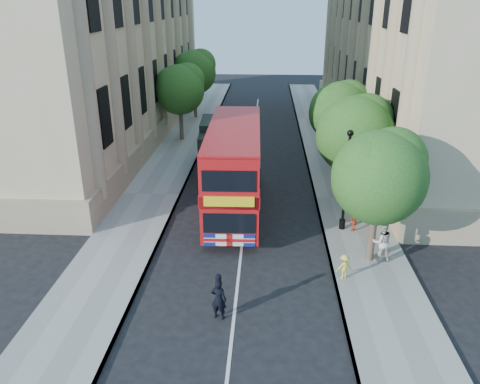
% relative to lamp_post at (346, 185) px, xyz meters
% --- Properties ---
extents(ground, '(120.00, 120.00, 0.00)m').
position_rel_lamp_post_xyz_m(ground, '(-5.00, -6.00, -2.51)').
color(ground, black).
rests_on(ground, ground).
extents(pavement_right, '(3.50, 80.00, 0.12)m').
position_rel_lamp_post_xyz_m(pavement_right, '(0.75, 4.00, -2.45)').
color(pavement_right, gray).
rests_on(pavement_right, ground).
extents(pavement_left, '(3.50, 80.00, 0.12)m').
position_rel_lamp_post_xyz_m(pavement_left, '(-10.75, 4.00, -2.45)').
color(pavement_left, gray).
rests_on(pavement_left, ground).
extents(building_right, '(12.00, 38.00, 18.00)m').
position_rel_lamp_post_xyz_m(building_right, '(8.80, 18.00, 6.49)').
color(building_right, tan).
rests_on(building_right, ground).
extents(building_left, '(12.00, 38.00, 18.00)m').
position_rel_lamp_post_xyz_m(building_left, '(-18.80, 18.00, 6.49)').
color(building_left, tan).
rests_on(building_left, ground).
extents(tree_right_near, '(4.00, 4.00, 6.08)m').
position_rel_lamp_post_xyz_m(tree_right_near, '(0.84, -2.97, 1.74)').
color(tree_right_near, '#473828').
rests_on(tree_right_near, ground).
extents(tree_right_mid, '(4.20, 4.20, 6.37)m').
position_rel_lamp_post_xyz_m(tree_right_mid, '(0.84, 3.03, 1.93)').
color(tree_right_mid, '#473828').
rests_on(tree_right_mid, ground).
extents(tree_right_far, '(4.00, 4.00, 6.15)m').
position_rel_lamp_post_xyz_m(tree_right_far, '(0.84, 9.03, 1.80)').
color(tree_right_far, '#473828').
rests_on(tree_right_far, ground).
extents(tree_left_far, '(4.00, 4.00, 6.30)m').
position_rel_lamp_post_xyz_m(tree_left_far, '(-10.96, 16.03, 1.93)').
color(tree_left_far, '#473828').
rests_on(tree_left_far, ground).
extents(tree_left_back, '(4.20, 4.20, 6.65)m').
position_rel_lamp_post_xyz_m(tree_left_back, '(-10.96, 24.03, 2.20)').
color(tree_left_back, '#473828').
rests_on(tree_left_back, ground).
extents(lamp_post, '(0.32, 0.32, 5.16)m').
position_rel_lamp_post_xyz_m(lamp_post, '(0.00, 0.00, 0.00)').
color(lamp_post, black).
rests_on(lamp_post, pavement_right).
extents(double_decker_bus, '(2.94, 10.21, 4.69)m').
position_rel_lamp_post_xyz_m(double_decker_bus, '(-5.63, 2.21, 0.08)').
color(double_decker_bus, '#A80B0D').
rests_on(double_decker_bus, ground).
extents(box_van, '(2.54, 5.61, 3.14)m').
position_rel_lamp_post_xyz_m(box_van, '(-7.37, 9.71, -0.97)').
color(box_van, black).
rests_on(box_van, ground).
extents(police_constable, '(0.66, 0.51, 1.61)m').
position_rel_lamp_post_xyz_m(police_constable, '(-5.55, -7.41, -1.70)').
color(police_constable, black).
rests_on(police_constable, ground).
extents(woman_pedestrian, '(1.02, 0.86, 1.87)m').
position_rel_lamp_post_xyz_m(woman_pedestrian, '(1.23, -3.07, -1.45)').
color(woman_pedestrian, beige).
rests_on(woman_pedestrian, pavement_right).
extents(child_a, '(0.62, 0.43, 0.97)m').
position_rel_lamp_post_xyz_m(child_a, '(0.55, -0.22, -1.90)').
color(child_a, '#D05224').
rests_on(child_a, pavement_right).
extents(child_b, '(0.80, 0.63, 1.08)m').
position_rel_lamp_post_xyz_m(child_b, '(-0.60, -4.62, -1.85)').
color(child_b, '#DCD14B').
rests_on(child_b, pavement_right).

